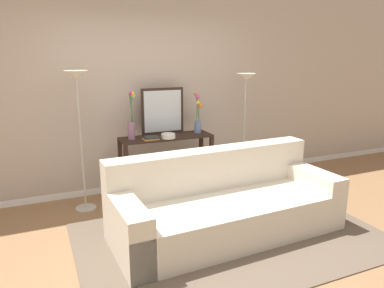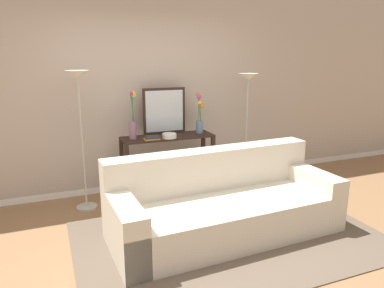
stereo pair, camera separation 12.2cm
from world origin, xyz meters
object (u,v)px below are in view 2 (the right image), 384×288
object	(u,v)px
vase_short_flowers	(200,118)
book_row_under_console	(142,193)
console_table	(168,154)
vase_tall_flowers	(133,120)
book_stack	(152,138)
floor_lamp_left	(79,102)
wall_mirror	(164,111)
floor_lamp_right	(248,98)
fruit_bowl	(169,136)
couch	(223,206)

from	to	relation	value
vase_short_flowers	book_row_under_console	xyz separation A→B (m)	(-0.87, -0.01, -1.00)
console_table	vase_short_flowers	bearing A→B (deg)	1.54
vase_tall_flowers	book_stack	bearing A→B (deg)	-29.00
floor_lamp_left	vase_short_flowers	bearing A→B (deg)	3.71
vase_short_flowers	book_stack	world-z (taller)	vase_short_flowers
vase_tall_flowers	wall_mirror	bearing A→B (deg)	18.57
floor_lamp_right	fruit_bowl	bearing A→B (deg)	-178.33
floor_lamp_left	floor_lamp_right	distance (m)	2.32
couch	fruit_bowl	xyz separation A→B (m)	(-0.21, 1.21, 0.56)
console_table	floor_lamp_left	size ratio (longest dim) A/B	0.73
floor_lamp_right	wall_mirror	xyz separation A→B (m)	(-1.17, 0.26, -0.15)
floor_lamp_right	wall_mirror	size ratio (longest dim) A/B	2.59
floor_lamp_right	vase_short_flowers	distance (m)	0.75
floor_lamp_left	fruit_bowl	world-z (taller)	floor_lamp_left
vase_short_flowers	book_stack	distance (m)	0.78
couch	fruit_bowl	bearing A→B (deg)	99.83
vase_tall_flowers	floor_lamp_left	bearing A→B (deg)	-171.96
couch	book_stack	bearing A→B (deg)	110.26
floor_lamp_left	book_row_under_console	world-z (taller)	floor_lamp_left
floor_lamp_left	book_stack	world-z (taller)	floor_lamp_left
floor_lamp_right	fruit_bowl	world-z (taller)	floor_lamp_right
floor_lamp_left	fruit_bowl	bearing A→B (deg)	-1.79
couch	floor_lamp_right	xyz separation A→B (m)	(0.99, 1.24, 0.99)
wall_mirror	book_stack	xyz separation A→B (m)	(-0.27, -0.28, -0.30)
couch	vase_short_flowers	distance (m)	1.56
floor_lamp_right	book_stack	xyz separation A→B (m)	(-1.44, -0.03, -0.45)
vase_short_flowers	fruit_bowl	xyz separation A→B (m)	(-0.50, -0.14, -0.19)
floor_lamp_right	vase_tall_flowers	xyz separation A→B (m)	(-1.65, 0.09, -0.22)
couch	vase_short_flowers	size ratio (longest dim) A/B	4.41
couch	fruit_bowl	distance (m)	1.34
floor_lamp_left	floor_lamp_right	xyz separation A→B (m)	(2.32, -0.00, -0.06)
couch	wall_mirror	xyz separation A→B (m)	(-0.18, 1.50, 0.84)
book_stack	book_row_under_console	distance (m)	0.82
book_row_under_console	floor_lamp_right	bearing A→B (deg)	-3.34
console_table	floor_lamp_right	distance (m)	1.39
couch	vase_short_flowers	bearing A→B (deg)	77.82
book_stack	floor_lamp_left	bearing A→B (deg)	178.28
floor_lamp_left	vase_tall_flowers	size ratio (longest dim) A/B	2.75
console_table	book_stack	xyz separation A→B (m)	(-0.26, -0.12, 0.28)
couch	wall_mirror	bearing A→B (deg)	96.81
floor_lamp_right	book_stack	world-z (taller)	floor_lamp_right
book_stack	book_row_under_console	size ratio (longest dim) A/B	0.83
couch	vase_short_flowers	world-z (taller)	vase_short_flowers
floor_lamp_left	vase_short_flowers	world-z (taller)	floor_lamp_left
wall_mirror	book_row_under_console	xyz separation A→B (m)	(-0.40, -0.16, -1.10)
fruit_bowl	vase_short_flowers	bearing A→B (deg)	15.65
couch	floor_lamp_left	distance (m)	2.10
fruit_bowl	couch	bearing A→B (deg)	-80.17
floor_lamp_right	wall_mirror	distance (m)	1.21
console_table	book_stack	world-z (taller)	book_stack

